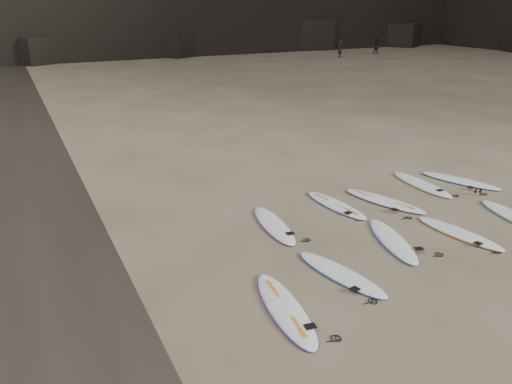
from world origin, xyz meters
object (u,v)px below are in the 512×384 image
at_px(surfboard_1, 341,274).
at_px(surfboard_6, 336,205).
at_px(surfboard_9, 460,180).
at_px(person_b, 376,46).
at_px(surfboard_2, 393,240).
at_px(surfboard_3, 459,233).
at_px(person_a, 340,49).
at_px(surfboard_7, 384,201).
at_px(surfboard_5, 274,225).
at_px(surfboard_0, 285,308).
at_px(surfboard_8, 421,184).

height_order(surfboard_1, surfboard_6, same).
xyz_separation_m(surfboard_9, person_b, (24.43, 34.72, 0.85)).
bearing_deg(surfboard_9, surfboard_2, -175.62).
distance_m(surfboard_3, person_a, 42.39).
bearing_deg(surfboard_3, surfboard_6, 111.90).
bearing_deg(surfboard_1, person_b, 38.16).
bearing_deg(surfboard_3, surfboard_7, 87.67).
bearing_deg(surfboard_7, person_a, 38.39).
bearing_deg(surfboard_2, surfboard_5, 153.73).
bearing_deg(person_b, surfboard_2, -59.48).
bearing_deg(surfboard_6, surfboard_5, -175.34).
bearing_deg(surfboard_0, surfboard_7, 41.09).
bearing_deg(surfboard_6, surfboard_0, -140.68).
height_order(surfboard_3, surfboard_5, surfboard_5).
height_order(surfboard_7, surfboard_9, surfboard_7).
xyz_separation_m(surfboard_6, person_b, (29.47, 34.62, 0.86)).
bearing_deg(person_b, surfboard_6, -61.47).
xyz_separation_m(surfboard_6, surfboard_9, (5.03, -0.10, 0.00)).
xyz_separation_m(surfboard_1, person_b, (31.68, 38.02, 0.86)).
distance_m(surfboard_2, surfboard_9, 5.67).
bearing_deg(surfboard_1, surfboard_2, 7.91).
height_order(surfboard_0, surfboard_7, same).
bearing_deg(person_a, surfboard_3, -9.12).
height_order(surfboard_1, surfboard_8, surfboard_8).
xyz_separation_m(surfboard_0, surfboard_9, (9.05, 3.92, -0.00)).
bearing_deg(surfboard_0, surfboard_9, 31.33).
relative_size(surfboard_1, surfboard_2, 0.98).
distance_m(surfboard_0, surfboard_5, 3.96).
height_order(surfboard_1, person_b, person_b).
height_order(surfboard_0, surfboard_2, surfboard_0).
bearing_deg(surfboard_0, person_a, 61.43).
bearing_deg(surfboard_5, surfboard_1, -80.41).
xyz_separation_m(surfboard_7, surfboard_9, (3.52, 0.30, -0.00)).
xyz_separation_m(surfboard_8, person_b, (25.87, 34.42, 0.85)).
distance_m(surfboard_2, person_b, 47.52).
relative_size(surfboard_1, person_a, 1.44).
xyz_separation_m(surfboard_2, person_a, (23.64, 35.93, 0.85)).
bearing_deg(surfboard_7, surfboard_1, -159.71).
relative_size(surfboard_5, surfboard_8, 0.96).
relative_size(surfboard_1, surfboard_8, 0.95).
height_order(surfboard_2, surfboard_5, same).
distance_m(surfboard_1, surfboard_8, 6.84).
xyz_separation_m(surfboard_7, person_a, (22.08, 33.73, 0.85)).
relative_size(surfboard_1, surfboard_3, 1.02).
bearing_deg(person_a, surfboard_2, -11.57).
bearing_deg(surfboard_7, surfboard_9, -13.48).
xyz_separation_m(surfboard_0, surfboard_6, (4.02, 4.02, -0.00)).
bearing_deg(surfboard_2, surfboard_1, -142.81).
xyz_separation_m(surfboard_2, surfboard_7, (1.57, 2.20, 0.00)).
relative_size(person_a, person_b, 1.00).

